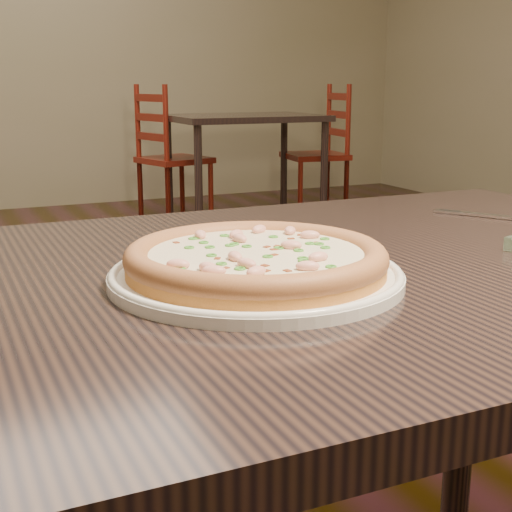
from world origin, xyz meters
name	(u,v)px	position (x,y,z in m)	size (l,w,h in m)	color
hero_table	(325,337)	(-0.07, -0.56, 0.65)	(1.20, 0.80, 0.75)	black
plate	(256,275)	(-0.19, -0.61, 0.76)	(0.32, 0.32, 0.02)	white
pizza	(256,259)	(-0.19, -0.61, 0.78)	(0.29, 0.29, 0.03)	#D2833B
fork	(491,216)	(0.32, -0.42, 0.75)	(0.11, 0.16, 0.00)	silver
bg_table_right	(245,129)	(1.46, 3.17, 0.65)	(1.00, 0.70, 0.75)	black
chair_c	(168,159)	(1.02, 3.50, 0.44)	(0.52, 0.52, 0.95)	#56150F
chair_d	(322,154)	(2.17, 3.35, 0.44)	(0.47, 0.47, 0.95)	#56150F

